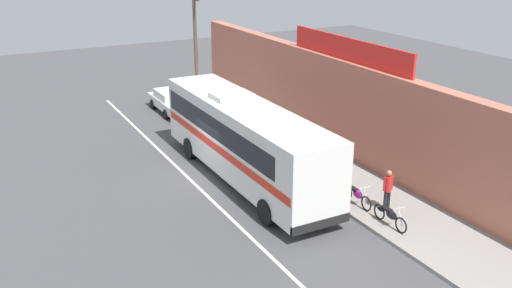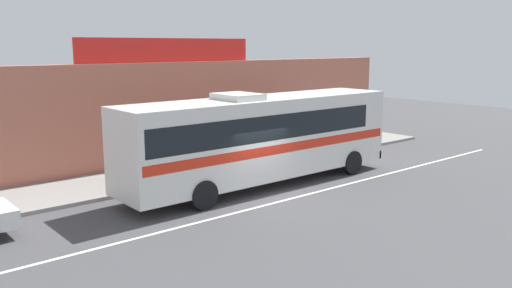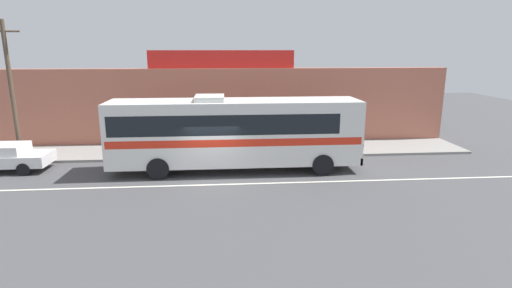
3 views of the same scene
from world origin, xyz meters
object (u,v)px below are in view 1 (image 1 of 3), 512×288
(motorcycle_red, at_px, (390,215))
(motorcycle_orange, at_px, (356,195))
(pedestrian_by_curb, at_px, (388,187))
(utility_pole, at_px, (196,47))
(intercity_bus, at_px, (243,136))
(parked_car, at_px, (172,101))

(motorcycle_red, bearing_deg, motorcycle_orange, 179.77)
(motorcycle_red, relative_size, pedestrian_by_curb, 1.07)
(motorcycle_red, bearing_deg, pedestrian_by_curb, 144.12)
(utility_pole, height_order, motorcycle_red, utility_pole)
(intercity_bus, bearing_deg, motorcycle_orange, 30.02)
(intercity_bus, distance_m, parked_car, 11.56)
(parked_car, bearing_deg, intercity_bus, -3.83)
(intercity_bus, height_order, motorcycle_orange, intercity_bus)
(motorcycle_orange, distance_m, pedestrian_by_curb, 1.37)
(parked_car, xyz_separation_m, motorcycle_red, (18.23, 1.96, -0.17))
(motorcycle_orange, height_order, motorcycle_red, same)
(utility_pole, bearing_deg, parked_car, -87.39)
(intercity_bus, distance_m, motorcycle_orange, 5.67)
(intercity_bus, relative_size, pedestrian_by_curb, 7.16)
(parked_car, distance_m, motorcycle_orange, 16.31)
(intercity_bus, relative_size, motorcycle_orange, 6.60)
(utility_pole, distance_m, motorcycle_red, 18.62)
(motorcycle_orange, bearing_deg, pedestrian_by_curb, 36.98)
(pedestrian_by_curb, bearing_deg, motorcycle_orange, -143.02)
(intercity_bus, relative_size, parked_car, 2.84)
(motorcycle_red, bearing_deg, intercity_bus, -158.07)
(motorcycle_orange, distance_m, motorcycle_red, 2.04)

